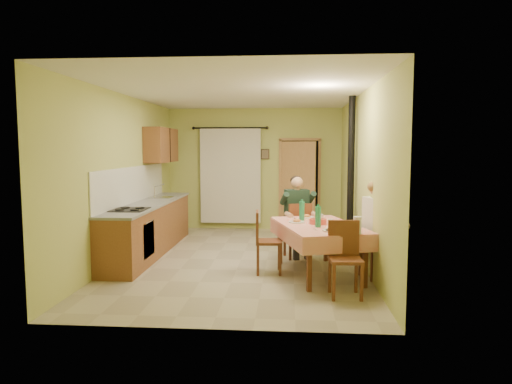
# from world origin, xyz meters

# --- Properties ---
(floor) EXTENTS (4.00, 6.00, 0.01)m
(floor) POSITION_xyz_m (0.00, 0.00, 0.00)
(floor) COLOR tan
(floor) RESTS_ON ground
(room_shell) EXTENTS (4.04, 6.04, 2.82)m
(room_shell) POSITION_xyz_m (0.00, 0.00, 1.82)
(room_shell) COLOR #B8BE61
(room_shell) RESTS_ON ground
(kitchen_run) EXTENTS (0.64, 3.64, 1.56)m
(kitchen_run) POSITION_xyz_m (-1.71, 0.40, 0.48)
(kitchen_run) COLOR brown
(kitchen_run) RESTS_ON ground
(upper_cabinets) EXTENTS (0.35, 1.40, 0.70)m
(upper_cabinets) POSITION_xyz_m (-1.82, 1.70, 1.95)
(upper_cabinets) COLOR brown
(upper_cabinets) RESTS_ON room_shell
(curtain) EXTENTS (1.70, 0.07, 2.22)m
(curtain) POSITION_xyz_m (-0.55, 2.90, 1.26)
(curtain) COLOR black
(curtain) RESTS_ON ground
(doorway) EXTENTS (0.96, 0.37, 2.15)m
(doorway) POSITION_xyz_m (1.03, 2.90, 1.05)
(doorway) COLOR black
(doorway) RESTS_ON ground
(dining_table) EXTENTS (1.51, 2.00, 0.76)m
(dining_table) POSITION_xyz_m (1.26, -0.82, 0.38)
(dining_table) COLOR #E08879
(dining_table) RESTS_ON ground
(tableware) EXTENTS (0.97, 1.53, 0.33)m
(tableware) POSITION_xyz_m (1.30, -0.91, 0.83)
(tableware) COLOR white
(tableware) RESTS_ON dining_table
(chair_far) EXTENTS (0.50, 0.50, 0.96)m
(chair_far) POSITION_xyz_m (0.96, 0.22, 0.29)
(chair_far) COLOR #5D2F19
(chair_far) RESTS_ON ground
(chair_near) EXTENTS (0.43, 0.43, 0.96)m
(chair_near) POSITION_xyz_m (1.53, -1.82, 0.29)
(chair_near) COLOR #5D2F19
(chair_near) RESTS_ON ground
(chair_right) EXTENTS (0.51, 0.51, 0.95)m
(chair_right) POSITION_xyz_m (2.11, -0.92, 0.29)
(chair_right) COLOR #5D2F19
(chair_right) RESTS_ON ground
(chair_left) EXTENTS (0.42, 0.42, 0.95)m
(chair_left) POSITION_xyz_m (0.49, -0.79, 0.29)
(chair_left) COLOR #5D2F19
(chair_left) RESTS_ON ground
(man_far) EXTENTS (0.64, 0.56, 1.39)m
(man_far) POSITION_xyz_m (0.95, 0.23, 0.88)
(man_far) COLOR #192D23
(man_far) RESTS_ON chair_far
(man_right) EXTENTS (0.59, 0.65, 1.39)m
(man_right) POSITION_xyz_m (2.09, -0.92, 0.88)
(man_right) COLOR silver
(man_right) RESTS_ON chair_right
(stove_flue) EXTENTS (0.24, 0.24, 2.80)m
(stove_flue) POSITION_xyz_m (1.90, 0.60, 1.02)
(stove_flue) COLOR black
(stove_flue) RESTS_ON ground
(picture_back) EXTENTS (0.19, 0.03, 0.23)m
(picture_back) POSITION_xyz_m (0.25, 2.97, 1.75)
(picture_back) COLOR black
(picture_back) RESTS_ON room_shell
(picture_right) EXTENTS (0.03, 0.31, 0.21)m
(picture_right) POSITION_xyz_m (1.97, 1.20, 1.85)
(picture_right) COLOR brown
(picture_right) RESTS_ON room_shell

